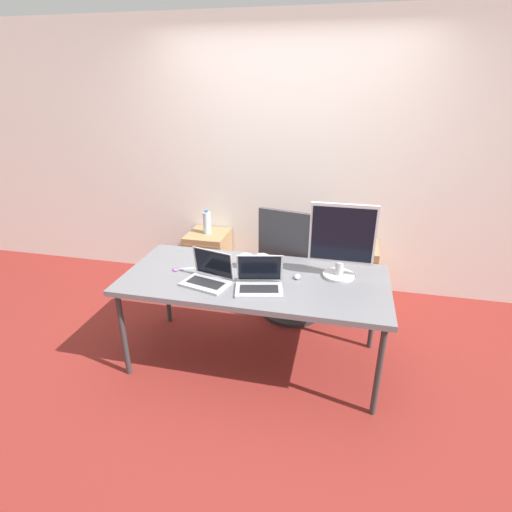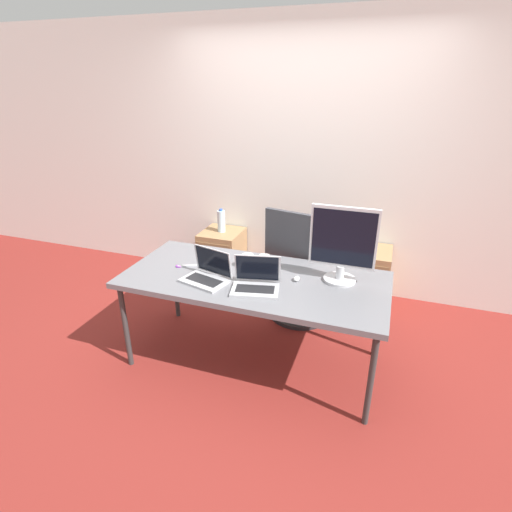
{
  "view_description": "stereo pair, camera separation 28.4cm",
  "coord_description": "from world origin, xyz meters",
  "px_view_note": "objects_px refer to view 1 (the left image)",
  "views": [
    {
      "loc": [
        0.58,
        -2.49,
        2.03
      ],
      "look_at": [
        0.0,
        0.04,
        0.87
      ],
      "focal_mm": 28.0,
      "sensor_mm": 36.0,
      "label": 1
    },
    {
      "loc": [
        0.86,
        -2.41,
        2.03
      ],
      "look_at": [
        0.0,
        0.04,
        0.87
      ],
      "focal_mm": 28.0,
      "sensor_mm": 36.0,
      "label": 2
    }
  ],
  "objects_px": {
    "water_bottle": "(207,223)",
    "laptop_right": "(259,282)",
    "mouse": "(297,277)",
    "laptop_left": "(208,277)",
    "monitor": "(342,241)",
    "coffee_cup_brown": "(246,261)",
    "coffee_cup_white": "(262,260)",
    "cabinet_right": "(354,272)",
    "cabinet_left": "(209,258)",
    "office_chair": "(290,277)"
  },
  "relations": [
    {
      "from": "laptop_left",
      "to": "mouse",
      "type": "relative_size",
      "value": 5.71
    },
    {
      "from": "office_chair",
      "to": "laptop_right",
      "type": "relative_size",
      "value": 3.04
    },
    {
      "from": "office_chair",
      "to": "mouse",
      "type": "distance_m",
      "value": 0.74
    },
    {
      "from": "laptop_left",
      "to": "coffee_cup_brown",
      "type": "bearing_deg",
      "value": 56.23
    },
    {
      "from": "coffee_cup_white",
      "to": "coffee_cup_brown",
      "type": "xyz_separation_m",
      "value": [
        -0.11,
        -0.06,
        0.01
      ]
    },
    {
      "from": "laptop_right",
      "to": "monitor",
      "type": "bearing_deg",
      "value": 30.51
    },
    {
      "from": "laptop_left",
      "to": "laptop_right",
      "type": "xyz_separation_m",
      "value": [
        0.37,
        -0.01,
        -0.0
      ]
    },
    {
      "from": "cabinet_right",
      "to": "mouse",
      "type": "distance_m",
      "value": 1.3
    },
    {
      "from": "laptop_left",
      "to": "mouse",
      "type": "xyz_separation_m",
      "value": [
        0.6,
        0.2,
        -0.03
      ]
    },
    {
      "from": "cabinet_right",
      "to": "mouse",
      "type": "height_order",
      "value": "mouse"
    },
    {
      "from": "coffee_cup_brown",
      "to": "coffee_cup_white",
      "type": "bearing_deg",
      "value": 27.73
    },
    {
      "from": "laptop_right",
      "to": "coffee_cup_white",
      "type": "relative_size",
      "value": 3.91
    },
    {
      "from": "office_chair",
      "to": "laptop_left",
      "type": "xyz_separation_m",
      "value": [
        -0.46,
        -0.85,
        0.37
      ]
    },
    {
      "from": "monitor",
      "to": "coffee_cup_brown",
      "type": "relative_size",
      "value": 5.24
    },
    {
      "from": "cabinet_left",
      "to": "coffee_cup_white",
      "type": "height_order",
      "value": "coffee_cup_white"
    },
    {
      "from": "cabinet_right",
      "to": "coffee_cup_brown",
      "type": "bearing_deg",
      "value": -128.69
    },
    {
      "from": "office_chair",
      "to": "laptop_right",
      "type": "xyz_separation_m",
      "value": [
        -0.1,
        -0.85,
        0.37
      ]
    },
    {
      "from": "monitor",
      "to": "mouse",
      "type": "bearing_deg",
      "value": -160.86
    },
    {
      "from": "cabinet_left",
      "to": "laptop_left",
      "type": "relative_size",
      "value": 1.57
    },
    {
      "from": "cabinet_right",
      "to": "coffee_cup_white",
      "type": "bearing_deg",
      "value": -126.26
    },
    {
      "from": "cabinet_left",
      "to": "coffee_cup_white",
      "type": "distance_m",
      "value": 1.35
    },
    {
      "from": "cabinet_right",
      "to": "laptop_right",
      "type": "xyz_separation_m",
      "value": [
        -0.66,
        -1.34,
        0.49
      ]
    },
    {
      "from": "coffee_cup_white",
      "to": "mouse",
      "type": "bearing_deg",
      "value": -27.91
    },
    {
      "from": "monitor",
      "to": "coffee_cup_white",
      "type": "relative_size",
      "value": 5.97
    },
    {
      "from": "cabinet_right",
      "to": "mouse",
      "type": "relative_size",
      "value": 8.97
    },
    {
      "from": "office_chair",
      "to": "coffee_cup_brown",
      "type": "height_order",
      "value": "office_chair"
    },
    {
      "from": "monitor",
      "to": "coffee_cup_brown",
      "type": "distance_m",
      "value": 0.72
    },
    {
      "from": "water_bottle",
      "to": "coffee_cup_brown",
      "type": "xyz_separation_m",
      "value": [
        0.68,
        -1.04,
        0.1
      ]
    },
    {
      "from": "laptop_right",
      "to": "mouse",
      "type": "height_order",
      "value": "laptop_right"
    },
    {
      "from": "laptop_left",
      "to": "coffee_cup_white",
      "type": "bearing_deg",
      "value": 48.72
    },
    {
      "from": "cabinet_left",
      "to": "water_bottle",
      "type": "relative_size",
      "value": 2.29
    },
    {
      "from": "laptop_left",
      "to": "coffee_cup_white",
      "type": "xyz_separation_m",
      "value": [
        0.31,
        0.35,
        -0.0
      ]
    },
    {
      "from": "monitor",
      "to": "office_chair",
      "type": "bearing_deg",
      "value": 127.6
    },
    {
      "from": "cabinet_right",
      "to": "laptop_left",
      "type": "bearing_deg",
      "value": -127.66
    },
    {
      "from": "office_chair",
      "to": "coffee_cup_brown",
      "type": "distance_m",
      "value": 0.72
    },
    {
      "from": "cabinet_right",
      "to": "office_chair",
      "type": "bearing_deg",
      "value": -139.47
    },
    {
      "from": "cabinet_left",
      "to": "coffee_cup_brown",
      "type": "xyz_separation_m",
      "value": [
        0.68,
        -1.04,
        0.49
      ]
    },
    {
      "from": "water_bottle",
      "to": "laptop_right",
      "type": "relative_size",
      "value": 0.69
    },
    {
      "from": "cabinet_right",
      "to": "water_bottle",
      "type": "distance_m",
      "value": 1.56
    },
    {
      "from": "mouse",
      "to": "coffee_cup_brown",
      "type": "height_order",
      "value": "coffee_cup_brown"
    },
    {
      "from": "monitor",
      "to": "coffee_cup_brown",
      "type": "height_order",
      "value": "monitor"
    },
    {
      "from": "coffee_cup_brown",
      "to": "monitor",
      "type": "bearing_deg",
      "value": 0.57
    },
    {
      "from": "laptop_left",
      "to": "laptop_right",
      "type": "relative_size",
      "value": 1.01
    },
    {
      "from": "monitor",
      "to": "mouse",
      "type": "relative_size",
      "value": 8.61
    },
    {
      "from": "mouse",
      "to": "laptop_left",
      "type": "bearing_deg",
      "value": -161.41
    },
    {
      "from": "water_bottle",
      "to": "laptop_left",
      "type": "height_order",
      "value": "laptop_left"
    },
    {
      "from": "cabinet_right",
      "to": "laptop_right",
      "type": "distance_m",
      "value": 1.57
    },
    {
      "from": "laptop_left",
      "to": "mouse",
      "type": "distance_m",
      "value": 0.63
    },
    {
      "from": "laptop_right",
      "to": "coffee_cup_brown",
      "type": "xyz_separation_m",
      "value": [
        -0.17,
        0.3,
        0.01
      ]
    },
    {
      "from": "office_chair",
      "to": "monitor",
      "type": "height_order",
      "value": "monitor"
    }
  ]
}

